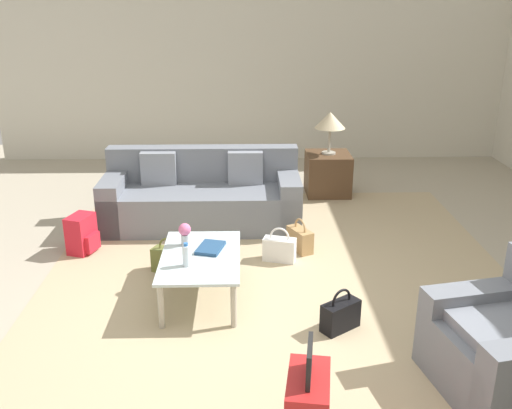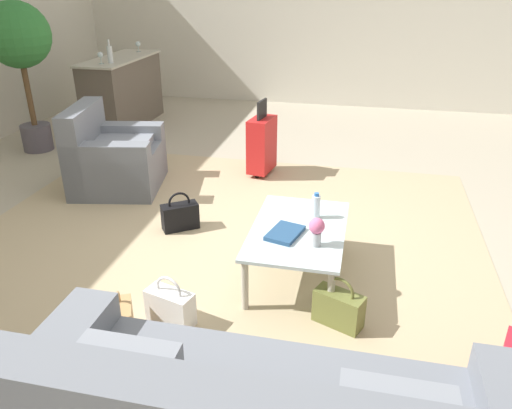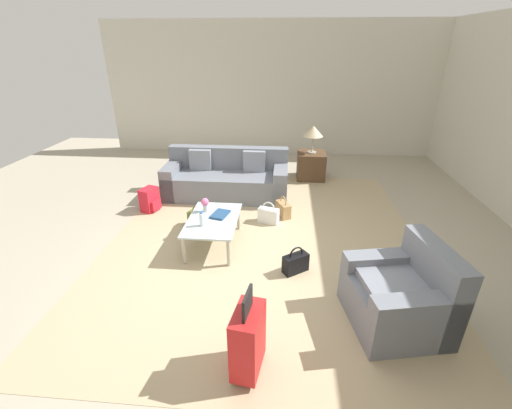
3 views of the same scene
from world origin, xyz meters
name	(u,v)px [view 2 (image 2 of 3)]	position (x,y,z in m)	size (l,w,h in m)	color
ground_plane	(245,243)	(0.00, 0.00, 0.00)	(12.00, 12.00, 0.00)	#A89E89
wall_right	(319,8)	(5.06, 0.00, 1.55)	(0.12, 8.00, 3.10)	beige
area_rug	(201,278)	(-0.60, 0.20, 0.00)	(5.20, 4.40, 0.01)	tan
armchair	(111,160)	(0.89, 1.67, 0.30)	(1.05, 1.01, 0.87)	slate
coffee_table	(298,234)	(-0.40, -0.50, 0.36)	(1.06, 0.67, 0.41)	silver
water_bottle	(316,206)	(-0.20, -0.60, 0.51)	(0.06, 0.06, 0.20)	silver
coffee_table_book	(285,233)	(-0.52, -0.42, 0.43)	(0.29, 0.20, 0.03)	navy
flower_vase	(317,229)	(-0.62, -0.65, 0.53)	(0.11, 0.11, 0.21)	#B2B7BC
bar_console	(123,91)	(3.10, 2.60, 0.51)	(1.61, 0.59, 0.99)	brown
wine_glass_leftmost	(100,55)	(2.55, 2.58, 1.10)	(0.08, 0.08, 0.15)	silver
wine_glass_left_of_centre	(138,44)	(3.65, 2.55, 1.10)	(0.08, 0.08, 0.15)	silver
wine_bottle_clear	(110,54)	(2.64, 2.49, 1.11)	(0.07, 0.07, 0.30)	silver
suitcase_red	(262,144)	(1.60, 0.20, 0.36)	(0.43, 0.28, 0.85)	red
handbag_white	(170,306)	(-1.13, 0.23, 0.13)	(0.22, 0.35, 0.36)	white
handbag_olive	(339,308)	(-0.91, -0.85, 0.13)	(0.25, 0.35, 0.36)	olive
handbag_tan	(121,324)	(-1.37, 0.45, 0.13)	(0.35, 0.27, 0.36)	tan
handbag_black	(180,216)	(0.13, 0.63, 0.13)	(0.30, 0.34, 0.36)	black
potted_ficus	(19,45)	(1.80, 3.20, 1.31)	(0.77, 0.77, 1.81)	#514C56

